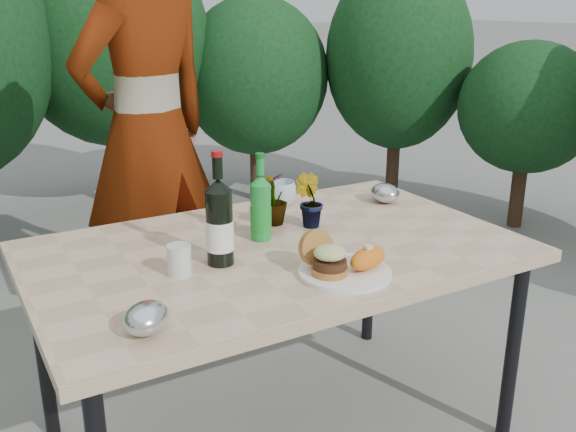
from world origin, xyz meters
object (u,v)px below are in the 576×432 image
dinner_plate (345,272)px  wine_bottle (219,223)px  patio_table (276,262)px  person (149,133)px

dinner_plate → wine_bottle: size_ratio=0.78×
patio_table → person: person is taller
patio_table → wine_bottle: size_ratio=4.46×
wine_bottle → person: 1.01m
wine_bottle → person: bearing=105.2°
patio_table → person: bearing=96.6°
patio_table → wine_bottle: 0.29m
patio_table → person: size_ratio=0.82×
wine_bottle → person: person is taller
person → wine_bottle: bearing=64.7°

